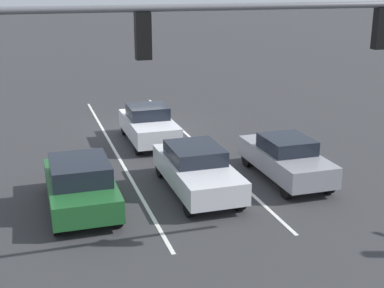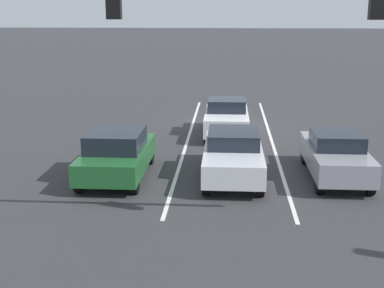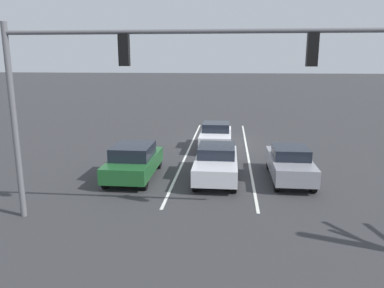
% 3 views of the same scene
% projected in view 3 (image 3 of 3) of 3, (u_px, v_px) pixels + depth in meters
% --- Properties ---
extents(ground_plane, '(240.00, 240.00, 0.00)m').
position_uv_depth(ground_plane, '(219.00, 141.00, 25.01)').
color(ground_plane, '#333335').
extents(lane_stripe_left_divider, '(0.12, 17.90, 0.01)m').
position_uv_depth(lane_stripe_left_divider, '(247.00, 152.00, 21.98)').
color(lane_stripe_left_divider, silver).
rests_on(lane_stripe_left_divider, ground_plane).
extents(lane_stripe_center_divider, '(0.12, 17.90, 0.01)m').
position_uv_depth(lane_stripe_center_divider, '(188.00, 151.00, 22.32)').
color(lane_stripe_center_divider, silver).
rests_on(lane_stripe_center_divider, ground_plane).
extents(car_silver_midlane_front, '(1.86, 4.62, 1.52)m').
position_uv_depth(car_silver_midlane_front, '(216.00, 162.00, 17.03)').
color(car_silver_midlane_front, silver).
rests_on(car_silver_midlane_front, ground_plane).
extents(car_gray_leftlane_front, '(1.74, 4.38, 1.53)m').
position_uv_depth(car_gray_leftlane_front, '(290.00, 163.00, 16.87)').
color(car_gray_leftlane_front, gray).
rests_on(car_gray_leftlane_front, ground_plane).
extents(car_darkgreen_rightlane_front, '(1.94, 4.30, 1.57)m').
position_uv_depth(car_darkgreen_rightlane_front, '(134.00, 161.00, 17.16)').
color(car_darkgreen_rightlane_front, '#1E5928').
rests_on(car_darkgreen_rightlane_front, ground_plane).
extents(car_white_midlane_second, '(1.84, 4.13, 1.57)m').
position_uv_depth(car_white_midlane_second, '(216.00, 136.00, 22.79)').
color(car_white_midlane_second, silver).
rests_on(car_white_midlane_second, ground_plane).
extents(traffic_signal_gantry, '(13.00, 0.37, 6.52)m').
position_uv_depth(traffic_signal_gantry, '(133.00, 73.00, 11.64)').
color(traffic_signal_gantry, slate).
rests_on(traffic_signal_gantry, ground_plane).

